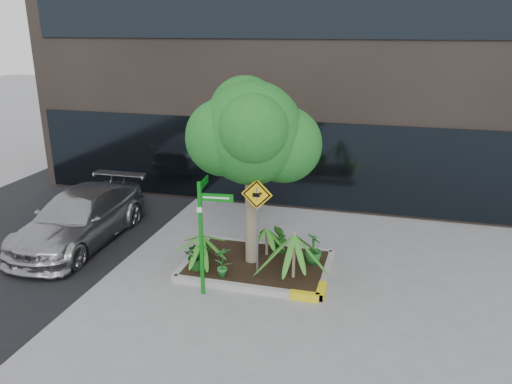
% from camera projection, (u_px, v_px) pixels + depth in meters
% --- Properties ---
extents(ground, '(80.00, 80.00, 0.00)m').
position_uv_depth(ground, '(245.00, 273.00, 11.33)').
color(ground, gray).
rests_on(ground, ground).
extents(asphalt_road, '(7.00, 80.00, 0.01)m').
position_uv_depth(asphalt_road, '(6.00, 242.00, 12.95)').
color(asphalt_road, black).
rests_on(asphalt_road, ground).
extents(planter, '(3.35, 2.36, 0.15)m').
position_uv_depth(planter, '(258.00, 265.00, 11.49)').
color(planter, '#9E9E99').
rests_on(planter, ground).
extents(tree, '(2.88, 2.56, 4.32)m').
position_uv_depth(tree, '(252.00, 133.00, 10.68)').
color(tree, gray).
rests_on(tree, ground).
extents(palm_front, '(1.21, 1.21, 1.34)m').
position_uv_depth(palm_front, '(294.00, 234.00, 10.53)').
color(palm_front, gray).
rests_on(palm_front, ground).
extents(palm_left, '(0.88, 0.88, 0.98)m').
position_uv_depth(palm_left, '(202.00, 236.00, 11.13)').
color(palm_left, gray).
rests_on(palm_left, ground).
extents(palm_back, '(0.81, 0.81, 0.90)m').
position_uv_depth(palm_back, '(267.00, 229.00, 11.70)').
color(palm_back, gray).
rests_on(palm_back, ground).
extents(parked_car, '(1.93, 4.60, 1.33)m').
position_uv_depth(parked_car, '(80.00, 218.00, 12.78)').
color(parked_car, '#9D9DA1').
rests_on(parked_car, ground).
extents(shrub_a, '(0.82, 0.82, 0.66)m').
position_uv_depth(shrub_a, '(197.00, 255.00, 11.11)').
color(shrub_a, '#164E16').
rests_on(shrub_a, planter).
extents(shrub_b, '(0.54, 0.54, 0.71)m').
position_uv_depth(shrub_b, '(314.00, 249.00, 11.37)').
color(shrub_b, '#1B5B20').
rests_on(shrub_b, planter).
extents(shrub_c, '(0.53, 0.53, 0.72)m').
position_uv_depth(shrub_c, '(223.00, 261.00, 10.76)').
color(shrub_c, '#237429').
rests_on(shrub_c, planter).
extents(shrub_d, '(0.54, 0.54, 0.74)m').
position_uv_depth(shrub_d, '(281.00, 239.00, 11.87)').
color(shrub_d, '#215C1A').
rests_on(shrub_d, planter).
extents(street_sign_post, '(0.76, 0.72, 2.45)m').
position_uv_depth(street_sign_post, '(204.00, 226.00, 10.03)').
color(street_sign_post, '#0A7713').
rests_on(street_sign_post, ground).
extents(cattle_sign, '(0.67, 0.10, 2.19)m').
position_uv_depth(cattle_sign, '(257.00, 211.00, 10.51)').
color(cattle_sign, slate).
rests_on(cattle_sign, ground).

